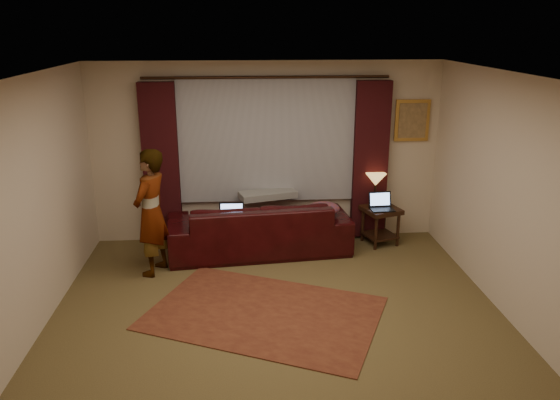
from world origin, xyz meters
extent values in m
cube|color=brown|center=(0.00, 0.00, -0.01)|extent=(5.00, 5.00, 0.01)
cube|color=silver|center=(0.00, 0.00, 2.60)|extent=(5.00, 5.00, 0.02)
cube|color=beige|center=(0.00, 2.50, 1.30)|extent=(5.00, 0.02, 2.60)
cube|color=beige|center=(0.00, -2.50, 1.30)|extent=(5.00, 0.02, 2.60)
cube|color=beige|center=(-2.50, 0.00, 1.30)|extent=(0.02, 5.00, 2.60)
cube|color=beige|center=(2.50, 0.00, 1.30)|extent=(0.02, 5.00, 2.60)
cube|color=#96979D|center=(0.00, 2.44, 1.50)|extent=(2.50, 0.05, 1.80)
cube|color=black|center=(-1.50, 2.39, 1.18)|extent=(0.50, 0.14, 2.30)
cube|color=black|center=(1.50, 2.39, 1.18)|extent=(0.50, 0.14, 2.30)
cylinder|color=#301D12|center=(0.00, 2.39, 2.38)|extent=(0.04, 0.04, 3.40)
cube|color=#B78537|center=(2.10, 2.47, 1.75)|extent=(0.50, 0.04, 0.60)
imported|color=black|center=(-0.14, 1.97, 0.51)|extent=(2.60, 1.33, 1.01)
cube|color=gray|center=(0.00, 2.27, 1.01)|extent=(0.86, 0.53, 0.09)
ellipsoid|color=brown|center=(0.76, 1.95, 0.60)|extent=(0.48, 0.38, 0.19)
cube|color=brown|center=(-0.15, 0.20, 0.01)|extent=(2.93, 2.52, 0.01)
cube|color=black|center=(1.63, 2.12, 0.28)|extent=(0.60, 0.60, 0.55)
imported|color=gray|center=(-1.51, 1.36, 0.82)|extent=(0.62, 0.62, 1.63)
camera|label=1|loc=(-0.36, -5.20, 3.08)|focal=35.00mm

